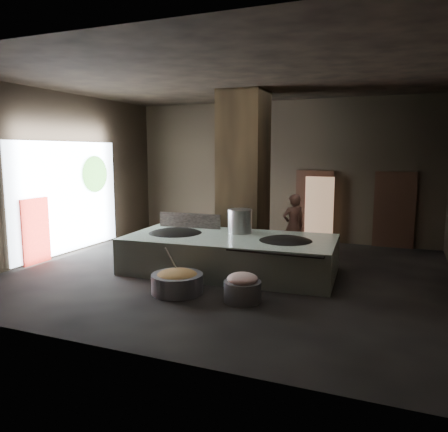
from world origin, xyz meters
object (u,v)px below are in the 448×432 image
at_px(stock_pot, 240,222).
at_px(hearth_platform, 230,254).
at_px(wok_right, 285,245).
at_px(cook, 293,226).
at_px(veg_basin, 177,283).
at_px(wok_left, 175,237).
at_px(meat_basin, 242,291).

bearing_deg(stock_pot, hearth_platform, -95.19).
height_order(hearth_platform, wok_right, wok_right).
height_order(wok_right, stock_pot, stock_pot).
bearing_deg(cook, veg_basin, 31.15).
relative_size(wok_left, stock_pot, 2.42).
xyz_separation_m(wok_right, stock_pot, (-1.30, 0.50, 0.38)).
distance_m(wok_right, cook, 2.03).
xyz_separation_m(wok_right, meat_basin, (-0.35, -1.93, -0.55)).
bearing_deg(wok_right, wok_left, -177.95).
bearing_deg(cook, wok_right, 59.99).
xyz_separation_m(hearth_platform, wok_right, (1.35, 0.05, 0.32)).
relative_size(cook, meat_basin, 2.39).
bearing_deg(meat_basin, wok_left, 143.23).
xyz_separation_m(wok_left, wok_right, (2.80, 0.10, 0.00)).
height_order(wok_right, veg_basin, wok_right).
bearing_deg(wok_left, stock_pot, 21.80).
bearing_deg(stock_pot, wok_left, -158.20).
distance_m(hearth_platform, veg_basin, 1.95).
height_order(hearth_platform, cook, cook).
xyz_separation_m(hearth_platform, stock_pot, (0.05, 0.55, 0.70)).
relative_size(wok_left, wok_right, 1.07).
bearing_deg(veg_basin, hearth_platform, 77.51).
height_order(hearth_platform, meat_basin, hearth_platform).
xyz_separation_m(veg_basin, meat_basin, (1.42, 0.01, 0.00)).
xyz_separation_m(wok_left, stock_pot, (1.50, 0.60, 0.38)).
bearing_deg(veg_basin, stock_pot, 79.12).
bearing_deg(veg_basin, cook, 69.51).
distance_m(cook, veg_basin, 4.27).
relative_size(wok_left, cook, 0.90).
distance_m(wok_right, stock_pot, 1.44).
xyz_separation_m(stock_pot, cook, (1.01, 1.51, -0.26)).
bearing_deg(wok_left, meat_basin, -36.77).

